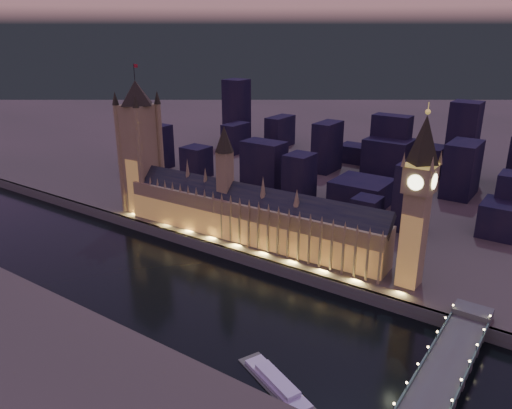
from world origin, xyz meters
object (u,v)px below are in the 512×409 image
Objects in this scene: elizabeth_tower at (419,188)px; river_boat at (277,383)px; palace_of_westminster at (247,214)px; westminster_bridge at (445,372)px; victoria_tower at (140,141)px.

elizabeth_tower is 128.89m from river_boat.
westminster_bridge is at bearing -22.92° from palace_of_westminster.
westminster_bridge is (39.09, -65.37, -60.43)m from elizabeth_tower.
westminster_bridge is 74.55m from river_boat.
palace_of_westminster is at bearing 157.08° from westminster_bridge.
elizabeth_tower is 2.12× the size of river_boat.
river_boat is at bearing -49.23° from palace_of_westminster.
elizabeth_tower reaches higher than westminster_bridge.
elizabeth_tower is 0.93× the size of westminster_bridge.
palace_of_westminster reaches higher than westminster_bridge.
westminster_bridge reaches higher than river_boat.
victoria_tower reaches higher than elizabeth_tower.
westminster_bridge is at bearing -59.12° from elizabeth_tower.
river_boat is at bearing -29.03° from victoria_tower.
palace_of_westminster is 109.94m from victoria_tower.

